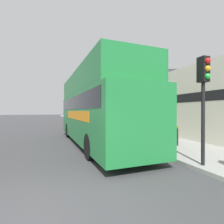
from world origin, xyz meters
TOP-DOWN VIEW (x-y plane):
  - ground_plane at (0.00, 21.00)m, footprint 144.00×144.00m
  - sidewalk at (6.70, 18.00)m, footprint 3.75×108.00m
  - pub_white_frontage at (11.57, 5.29)m, footprint 6.01×13.28m
  - brick_terrace_rear at (11.58, 21.39)m, footprint 6.00×18.25m
  - tour_bus at (2.92, 6.59)m, footprint 2.79×10.87m
  - parked_car_ahead_of_bus at (3.66, 14.76)m, footprint 1.95×4.34m
  - traffic_signal at (5.20, 0.80)m, footprint 0.28×0.42m
  - lamp_post_nearest at (5.52, 4.83)m, footprint 0.35×0.35m
  - lamp_post_second at (5.48, 11.99)m, footprint 0.35×0.35m
  - litter_bin at (6.65, 4.01)m, footprint 0.48×0.48m

SIDE VIEW (x-z plane):
  - ground_plane at x=0.00m, z-range 0.00..0.00m
  - sidewalk at x=6.70m, z-range 0.00..0.14m
  - litter_bin at x=6.65m, z-range 0.17..1.16m
  - parked_car_ahead_of_bus at x=3.66m, z-range -0.04..1.48m
  - tour_bus at x=2.92m, z-range -0.20..3.98m
  - pub_white_frontage at x=11.57m, z-range 0.00..4.83m
  - traffic_signal at x=5.20m, z-range 0.99..4.64m
  - lamp_post_nearest at x=5.52m, z-range 1.07..6.09m
  - lamp_post_second at x=5.48m, z-range 1.08..6.22m
  - brick_terrace_rear at x=11.58m, z-range 0.00..8.53m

